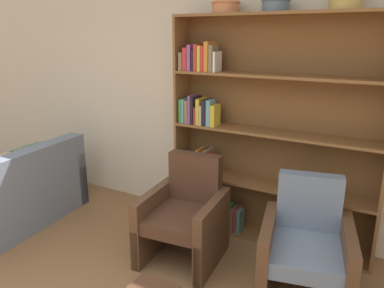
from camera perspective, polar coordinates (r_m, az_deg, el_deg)
name	(u,v)px	position (r m, az deg, el deg)	size (l,w,h in m)	color
wall_back	(233,91)	(3.73, 6.27, 8.00)	(12.00, 0.06, 2.75)	beige
bookshelf	(254,138)	(3.54, 9.40, 0.90)	(1.92, 0.30, 2.09)	brown
bowl_stoneware	(226,6)	(3.53, 5.14, 20.16)	(0.26, 0.26, 0.10)	#C67547
bowl_slate	(276,4)	(3.36, 12.63, 20.06)	(0.25, 0.25, 0.11)	slate
bowl_brass	(346,1)	(3.24, 22.37, 19.54)	(0.27, 0.27, 0.12)	tan
couch	(9,197)	(4.31, -26.17, -7.32)	(1.00, 1.61, 0.83)	slate
armchair_leather	(185,216)	(3.33, -1.06, -10.85)	(0.71, 0.74, 0.89)	brown
armchair_cushioned	(306,248)	(3.00, 16.97, -14.93)	(0.78, 0.81, 0.89)	brown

